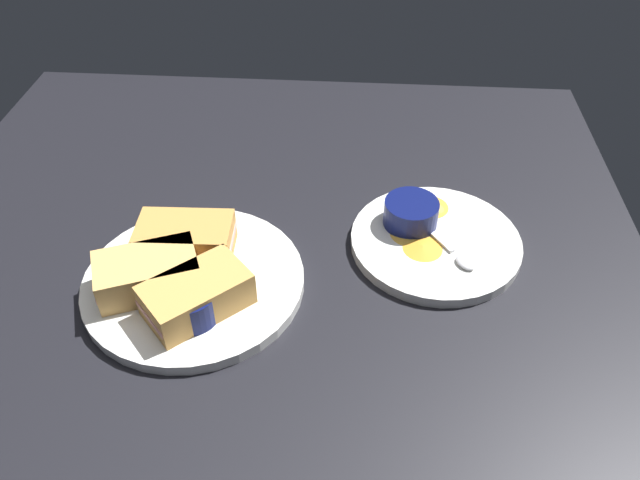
{
  "coord_description": "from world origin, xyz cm",
  "views": [
    {
      "loc": [
        12.42,
        -62.79,
        60.92
      ],
      "look_at": [
        7.73,
        2.09,
        3.0
      ],
      "focal_mm": 34.81,
      "sensor_mm": 36.0,
      "label": 1
    }
  ],
  "objects_px": {
    "spoon_by_dark_ramekin": "(183,282)",
    "plate_chips_companion": "(435,242)",
    "sandwich_half_near": "(186,237)",
    "spoon_by_gravy_ramekin": "(459,257)",
    "plate_sandwich_main": "(194,282)",
    "ramekin_light_gravy": "(411,212)",
    "sandwich_half_far": "(147,273)",
    "ramekin_dark_sauce": "(189,303)",
    "sandwich_half_extra": "(197,295)"
  },
  "relations": [
    {
      "from": "sandwich_half_near",
      "to": "sandwich_half_extra",
      "type": "relative_size",
      "value": 0.92
    },
    {
      "from": "spoon_by_gravy_ramekin",
      "to": "plate_sandwich_main",
      "type": "bearing_deg",
      "value": -170.17
    },
    {
      "from": "plate_sandwich_main",
      "to": "ramekin_dark_sauce",
      "type": "relative_size",
      "value": 4.08
    },
    {
      "from": "sandwich_half_extra",
      "to": "spoon_by_gravy_ramekin",
      "type": "distance_m",
      "value": 0.36
    },
    {
      "from": "spoon_by_dark_ramekin",
      "to": "sandwich_half_near",
      "type": "bearing_deg",
      "value": 98.02
    },
    {
      "from": "ramekin_dark_sauce",
      "to": "ramekin_light_gravy",
      "type": "distance_m",
      "value": 0.35
    },
    {
      "from": "sandwich_half_far",
      "to": "spoon_by_gravy_ramekin",
      "type": "relative_size",
      "value": 1.66
    },
    {
      "from": "spoon_by_gravy_ramekin",
      "to": "ramekin_light_gravy",
      "type": "bearing_deg",
      "value": 131.91
    },
    {
      "from": "sandwich_half_extra",
      "to": "ramekin_dark_sauce",
      "type": "height_order",
      "value": "sandwich_half_extra"
    },
    {
      "from": "sandwich_half_near",
      "to": "sandwich_half_far",
      "type": "xyz_separation_m",
      "value": [
        -0.03,
        -0.07,
        0.0
      ]
    },
    {
      "from": "sandwich_half_extra",
      "to": "ramekin_light_gravy",
      "type": "relative_size",
      "value": 1.85
    },
    {
      "from": "spoon_by_dark_ramekin",
      "to": "ramekin_light_gravy",
      "type": "height_order",
      "value": "ramekin_light_gravy"
    },
    {
      "from": "ramekin_dark_sauce",
      "to": "spoon_by_dark_ramekin",
      "type": "distance_m",
      "value": 0.06
    },
    {
      "from": "plate_chips_companion",
      "to": "spoon_by_gravy_ramekin",
      "type": "xyz_separation_m",
      "value": [
        0.03,
        -0.04,
        0.01
      ]
    },
    {
      "from": "spoon_by_dark_ramekin",
      "to": "spoon_by_gravy_ramekin",
      "type": "relative_size",
      "value": 1.07
    },
    {
      "from": "spoon_by_dark_ramekin",
      "to": "sandwich_half_far",
      "type": "bearing_deg",
      "value": -172.18
    },
    {
      "from": "plate_sandwich_main",
      "to": "sandwich_half_near",
      "type": "height_order",
      "value": "sandwich_half_near"
    },
    {
      "from": "plate_chips_companion",
      "to": "ramekin_light_gravy",
      "type": "xyz_separation_m",
      "value": [
        -0.04,
        0.03,
        0.03
      ]
    },
    {
      "from": "spoon_by_dark_ramekin",
      "to": "plate_chips_companion",
      "type": "xyz_separation_m",
      "value": [
        0.34,
        0.12,
        -0.01
      ]
    },
    {
      "from": "spoon_by_dark_ramekin",
      "to": "plate_chips_companion",
      "type": "relative_size",
      "value": 0.39
    },
    {
      "from": "plate_sandwich_main",
      "to": "sandwich_half_far",
      "type": "distance_m",
      "value": 0.07
    },
    {
      "from": "ramekin_dark_sauce",
      "to": "ramekin_light_gravy",
      "type": "bearing_deg",
      "value": 35.53
    },
    {
      "from": "sandwich_half_far",
      "to": "spoon_by_dark_ramekin",
      "type": "relative_size",
      "value": 1.55
    },
    {
      "from": "sandwich_half_near",
      "to": "spoon_by_dark_ramekin",
      "type": "distance_m",
      "value": 0.07
    },
    {
      "from": "sandwich_half_far",
      "to": "plate_chips_companion",
      "type": "relative_size",
      "value": 0.61
    },
    {
      "from": "sandwich_half_extra",
      "to": "sandwich_half_far",
      "type": "bearing_deg",
      "value": 155.0
    },
    {
      "from": "ramekin_light_gravy",
      "to": "spoon_by_gravy_ramekin",
      "type": "height_order",
      "value": "ramekin_light_gravy"
    },
    {
      "from": "plate_sandwich_main",
      "to": "ramekin_light_gravy",
      "type": "height_order",
      "value": "ramekin_light_gravy"
    },
    {
      "from": "spoon_by_dark_ramekin",
      "to": "spoon_by_gravy_ramekin",
      "type": "bearing_deg",
      "value": 11.58
    },
    {
      "from": "ramekin_light_gravy",
      "to": "plate_chips_companion",
      "type": "bearing_deg",
      "value": -39.81
    },
    {
      "from": "plate_sandwich_main",
      "to": "plate_chips_companion",
      "type": "height_order",
      "value": "same"
    },
    {
      "from": "ramekin_dark_sauce",
      "to": "ramekin_light_gravy",
      "type": "height_order",
      "value": "ramekin_dark_sauce"
    },
    {
      "from": "plate_sandwich_main",
      "to": "sandwich_half_near",
      "type": "xyz_separation_m",
      "value": [
        -0.02,
        0.05,
        0.03
      ]
    },
    {
      "from": "sandwich_half_extra",
      "to": "sandwich_half_near",
      "type": "bearing_deg",
      "value": 110.0
    },
    {
      "from": "sandwich_half_near",
      "to": "ramekin_dark_sauce",
      "type": "distance_m",
      "value": 0.12
    },
    {
      "from": "plate_chips_companion",
      "to": "spoon_by_gravy_ramekin",
      "type": "distance_m",
      "value": 0.05
    },
    {
      "from": "sandwich_half_extra",
      "to": "spoon_by_gravy_ramekin",
      "type": "height_order",
      "value": "sandwich_half_extra"
    },
    {
      "from": "plate_sandwich_main",
      "to": "sandwich_half_far",
      "type": "relative_size",
      "value": 2.0
    },
    {
      "from": "spoon_by_dark_ramekin",
      "to": "ramekin_light_gravy",
      "type": "relative_size",
      "value": 1.21
    },
    {
      "from": "ramekin_dark_sauce",
      "to": "spoon_by_dark_ramekin",
      "type": "height_order",
      "value": "ramekin_dark_sauce"
    },
    {
      "from": "sandwich_half_near",
      "to": "spoon_by_gravy_ramekin",
      "type": "distance_m",
      "value": 0.38
    },
    {
      "from": "plate_sandwich_main",
      "to": "sandwich_half_near",
      "type": "distance_m",
      "value": 0.07
    },
    {
      "from": "sandwich_half_extra",
      "to": "ramekin_light_gravy",
      "type": "distance_m",
      "value": 0.33
    },
    {
      "from": "sandwich_half_near",
      "to": "spoon_by_gravy_ramekin",
      "type": "height_order",
      "value": "sandwich_half_near"
    },
    {
      "from": "ramekin_dark_sauce",
      "to": "plate_chips_companion",
      "type": "bearing_deg",
      "value": 28.16
    },
    {
      "from": "sandwich_half_far",
      "to": "ramekin_light_gravy",
      "type": "height_order",
      "value": "sandwich_half_far"
    },
    {
      "from": "spoon_by_gravy_ramekin",
      "to": "sandwich_half_near",
      "type": "bearing_deg",
      "value": -178.61
    },
    {
      "from": "ramekin_dark_sauce",
      "to": "plate_chips_companion",
      "type": "distance_m",
      "value": 0.36
    },
    {
      "from": "plate_chips_companion",
      "to": "ramekin_dark_sauce",
      "type": "bearing_deg",
      "value": -151.84
    },
    {
      "from": "sandwich_half_far",
      "to": "spoon_by_dark_ramekin",
      "type": "height_order",
      "value": "sandwich_half_far"
    }
  ]
}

